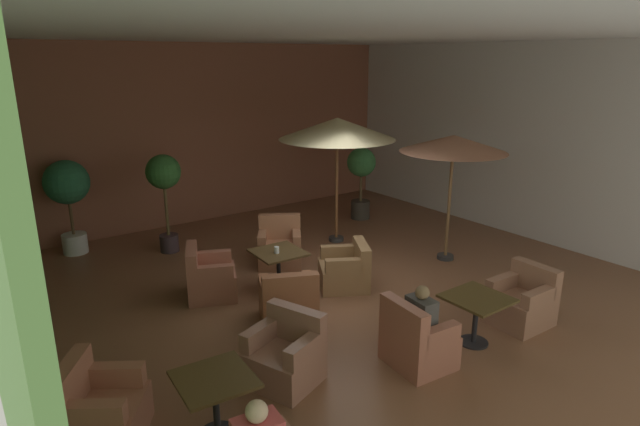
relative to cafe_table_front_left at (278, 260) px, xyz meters
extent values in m
cube|color=brown|center=(0.85, -0.51, -0.54)|extent=(9.99, 10.10, 0.02)
cube|color=brown|center=(0.85, 4.51, 1.51)|extent=(9.99, 0.08, 4.08)
cube|color=silver|center=(5.81, -0.51, 1.51)|extent=(0.08, 10.10, 4.08)
cube|color=silver|center=(0.85, -0.51, 3.58)|extent=(9.99, 10.10, 0.06)
cylinder|color=black|center=(0.00, 0.00, -0.52)|extent=(0.42, 0.42, 0.02)
cylinder|color=black|center=(0.00, 0.00, -0.21)|extent=(0.07, 0.07, 0.65)
cube|color=#47341B|center=(0.00, 0.00, 0.13)|extent=(0.81, 0.81, 0.03)
cube|color=#996142|center=(0.59, 0.92, -0.31)|extent=(1.04, 1.01, 0.44)
cube|color=#996142|center=(0.74, 1.15, 0.15)|extent=(0.74, 0.55, 0.48)
cube|color=#996142|center=(0.84, 0.71, 0.01)|extent=(0.42, 0.54, 0.21)
cube|color=#996142|center=(0.30, 1.06, 0.01)|extent=(0.42, 0.54, 0.21)
cube|color=#9C5B45|center=(-1.00, 0.44, -0.31)|extent=(1.02, 1.04, 0.44)
cube|color=#9C5B45|center=(-1.27, 0.56, 0.12)|extent=(0.48, 0.80, 0.41)
cube|color=#9C5B45|center=(-0.83, 0.72, 0.01)|extent=(0.60, 0.37, 0.21)
cube|color=#9C5B45|center=(-1.10, 0.12, 0.01)|extent=(0.60, 0.37, 0.21)
cube|color=#975838|center=(-0.45, -1.00, -0.33)|extent=(1.04, 1.01, 0.40)
cube|color=#975838|center=(-0.58, -1.26, 0.09)|extent=(0.80, 0.48, 0.45)
cube|color=#975838|center=(-0.74, -0.82, -0.01)|extent=(0.37, 0.59, 0.24)
cube|color=#975838|center=(-0.14, -1.09, -0.01)|extent=(0.37, 0.59, 0.24)
cube|color=olive|center=(0.95, -0.54, -0.33)|extent=(1.08, 1.08, 0.40)
cube|color=olive|center=(1.22, -0.69, 0.06)|extent=(0.54, 0.78, 0.37)
cube|color=olive|center=(0.75, -0.80, -0.02)|extent=(0.61, 0.43, 0.22)
cube|color=olive|center=(1.07, -0.24, -0.02)|extent=(0.61, 0.43, 0.22)
cylinder|color=black|center=(1.25, -3.04, -0.52)|extent=(0.40, 0.40, 0.02)
cylinder|color=black|center=(1.25, -3.04, -0.21)|extent=(0.07, 0.07, 0.65)
cube|color=#473719|center=(1.25, -3.04, 0.13)|extent=(0.78, 0.78, 0.03)
cube|color=#9B5B45|center=(0.26, -2.95, -0.31)|extent=(0.77, 0.84, 0.45)
cube|color=#9B5B45|center=(-0.01, -2.92, 0.14)|extent=(0.22, 0.79, 0.46)
cube|color=#9B5B45|center=(0.33, -2.64, 0.02)|extent=(0.56, 0.19, 0.21)
cube|color=#9B5B45|center=(0.27, -3.27, 0.02)|extent=(0.56, 0.19, 0.21)
cube|color=#906249|center=(2.23, -3.06, -0.31)|extent=(0.81, 0.76, 0.44)
cube|color=#906249|center=(2.54, -3.07, 0.12)|extent=(0.19, 0.75, 0.41)
cube|color=#906249|center=(2.18, -3.36, 0.01)|extent=(0.62, 0.16, 0.21)
cube|color=#906249|center=(2.20, -2.76, 0.01)|extent=(0.62, 0.16, 0.21)
cylinder|color=black|center=(-2.39, -2.67, -0.21)|extent=(0.07, 0.07, 0.65)
cube|color=#473418|center=(-2.39, -2.67, 0.13)|extent=(0.79, 0.79, 0.03)
cube|color=#90604B|center=(-1.34, -2.27, -0.32)|extent=(0.96, 1.00, 0.43)
cube|color=#90604B|center=(-1.08, -2.17, 0.11)|extent=(0.43, 0.80, 0.43)
cube|color=#90604B|center=(-1.27, -2.58, 0.01)|extent=(0.59, 0.35, 0.23)
cube|color=#90604B|center=(-1.49, -1.98, 0.01)|extent=(0.59, 0.35, 0.23)
cube|color=#985B41|center=(-3.33, -2.05, -0.32)|extent=(1.06, 1.08, 0.42)
cube|color=#985B41|center=(-3.57, -1.88, 0.12)|extent=(0.58, 0.75, 0.46)
cube|color=#985B41|center=(-3.12, -1.80, 0.00)|extent=(0.57, 0.45, 0.23)
cube|color=#985B41|center=(-3.47, -2.33, 0.00)|extent=(0.57, 0.45, 0.23)
cylinder|color=#2D2D2D|center=(2.29, 1.39, -0.49)|extent=(0.32, 0.32, 0.08)
cylinder|color=brown|center=(2.29, 1.39, 0.74)|extent=(0.06, 0.06, 2.55)
cone|color=beige|center=(2.29, 1.39, 1.85)|extent=(2.37, 2.37, 0.43)
cylinder|color=#2D2D2D|center=(3.36, -0.69, -0.49)|extent=(0.32, 0.32, 0.08)
cylinder|color=brown|center=(3.36, -0.69, 0.64)|extent=(0.06, 0.06, 2.35)
cone|color=#A46B4F|center=(3.36, -0.69, 1.72)|extent=(1.96, 1.96, 0.31)
cylinder|color=#363029|center=(3.76, 2.34, -0.31)|extent=(0.46, 0.46, 0.44)
cylinder|color=brown|center=(3.76, 2.34, 0.23)|extent=(0.06, 0.06, 0.65)
sphere|color=#387940|center=(3.76, 2.34, 0.85)|extent=(0.68, 0.68, 0.68)
cylinder|color=silver|center=(-2.37, 3.88, -0.34)|extent=(0.47, 0.47, 0.40)
cylinder|color=brown|center=(-2.37, 3.88, 0.21)|extent=(0.06, 0.06, 0.69)
sphere|color=#245E3E|center=(-2.37, 3.88, 0.92)|extent=(0.85, 0.85, 0.85)
cylinder|color=#3E2F35|center=(-0.82, 2.86, -0.36)|extent=(0.37, 0.37, 0.35)
cylinder|color=brown|center=(-0.82, 2.86, 0.32)|extent=(0.06, 0.06, 1.00)
sphere|color=#2C5E29|center=(-0.82, 2.86, 1.10)|extent=(0.67, 0.67, 0.67)
cube|color=#423F3B|center=(0.26, -2.95, 0.15)|extent=(0.26, 0.40, 0.46)
sphere|color=olive|center=(0.26, -2.95, 0.46)|extent=(0.18, 0.18, 0.18)
sphere|color=tan|center=(-2.52, -3.78, 0.50)|extent=(0.19, 0.19, 0.19)
cylinder|color=white|center=(-0.06, -0.05, 0.21)|extent=(0.08, 0.08, 0.11)
camera|label=1|loc=(-4.22, -6.98, 3.22)|focal=29.55mm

